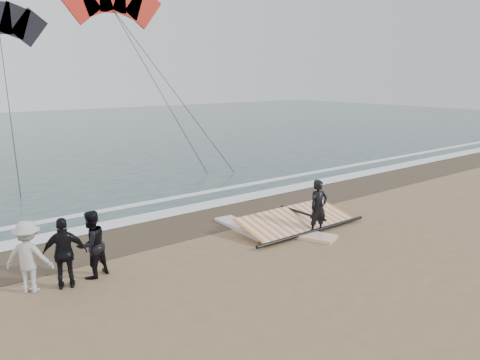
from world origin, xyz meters
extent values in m
plane|color=#8C704C|center=(0.00, 0.00, 0.00)|extent=(120.00, 120.00, 0.00)
cube|color=#233838|center=(0.00, 33.00, 0.01)|extent=(120.00, 54.00, 0.02)
cube|color=#4C3D2B|center=(0.00, 4.50, 0.01)|extent=(120.00, 2.80, 0.01)
cube|color=white|center=(0.00, 5.90, 0.03)|extent=(120.00, 0.90, 0.01)
cube|color=white|center=(0.00, 7.60, 0.03)|extent=(120.00, 0.45, 0.01)
imported|color=black|center=(1.41, 1.11, 0.86)|extent=(0.68, 0.50, 1.71)
cube|color=white|center=(0.80, 1.53, 0.05)|extent=(1.65, 2.67, 0.10)
cube|color=beige|center=(-0.09, 2.91, 0.05)|extent=(0.83, 2.53, 0.10)
imported|color=black|center=(-5.23, 2.34, 0.83)|extent=(0.98, 0.87, 1.66)
imported|color=black|center=(-5.93, 2.14, 0.84)|extent=(1.06, 0.71, 1.68)
imported|color=#BBBAB6|center=(-6.63, 2.44, 0.83)|extent=(1.22, 1.16, 1.66)
cube|color=black|center=(1.09, 2.54, 0.05)|extent=(2.72, 0.66, 0.10)
cube|color=orange|center=(1.29, 1.94, 0.30)|extent=(3.98, 1.55, 0.42)
cylinder|color=black|center=(1.29, 1.16, 0.11)|extent=(4.59, 0.13, 0.10)
cylinder|color=black|center=(1.59, 1.94, 0.45)|extent=(0.09, 1.98, 0.08)
cylinder|color=#262626|center=(3.45, 14.94, 4.33)|extent=(0.04, 0.04, 12.13)
cylinder|color=#262626|center=(4.04, 14.61, 4.33)|extent=(0.04, 0.04, 12.73)
cylinder|color=#262626|center=(-3.24, 18.63, 3.82)|extent=(0.04, 0.04, 16.43)
cylinder|color=#262626|center=(-3.21, 18.75, 3.82)|extent=(0.04, 0.04, 16.19)
camera|label=1|loc=(-9.01, -8.21, 4.79)|focal=35.00mm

